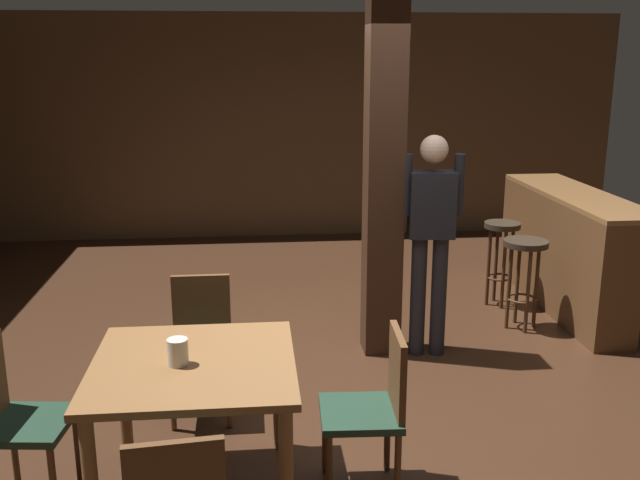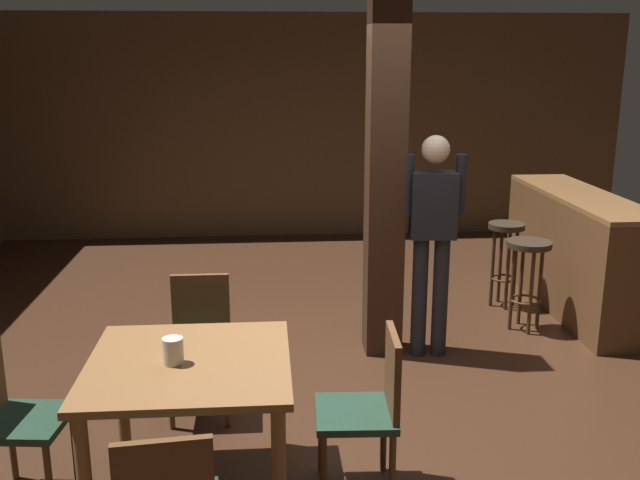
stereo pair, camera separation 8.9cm
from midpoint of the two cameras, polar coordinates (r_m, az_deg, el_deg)
name	(u,v)px [view 2 (the right image)]	position (r m, az deg, el deg)	size (l,w,h in m)	color
ground_plane	(357,386)	(5.18, 3.46, -11.60)	(10.80, 10.80, 0.00)	#382114
wall_back	(313,127)	(9.17, -0.26, 9.03)	(8.00, 0.10, 2.80)	brown
pillar	(385,176)	(5.41, 5.72, 5.09)	(0.28, 0.28, 2.80)	#382114
dining_table	(190,381)	(3.79, -9.71, -11.08)	(1.03, 1.03, 0.77)	brown
chair_east	(370,404)	(3.86, 4.70, -12.92)	(0.44, 0.44, 0.89)	#1E3828
chair_west	(9,411)	(4.08, -23.02, -12.50)	(0.46, 0.46, 0.89)	#1E3828
chair_north	(201,338)	(4.72, -9.00, -7.72)	(0.42, 0.42, 0.89)	#1E3828
napkin_cup	(173,351)	(3.70, -10.99, -8.71)	(0.11, 0.11, 0.14)	beige
standing_person	(432,231)	(5.44, 9.45, 0.75)	(0.47, 0.23, 1.72)	black
bar_counter	(568,251)	(6.90, 19.56, -0.85)	(0.56, 2.19, 1.08)	brown
bar_stool_near	(528,263)	(6.25, 16.68, -1.77)	(0.37, 0.37, 0.78)	#2D2319
bar_stool_mid	(505,245)	(6.79, 14.97, -0.42)	(0.33, 0.33, 0.79)	#2D2319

